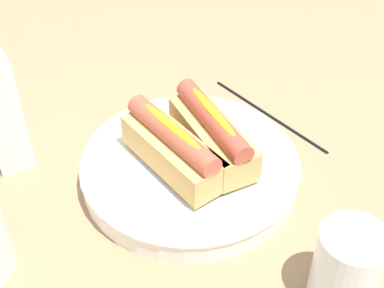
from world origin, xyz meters
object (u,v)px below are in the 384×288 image
(water_glass, at_px, (346,270))
(chopstick_near, at_px, (269,114))
(hotdog_back, at_px, (173,147))
(serving_bowl, at_px, (192,166))
(hotdog_front, at_px, (211,131))

(water_glass, xyz_separation_m, chopstick_near, (0.25, -0.17, -0.04))
(hotdog_back, xyz_separation_m, water_glass, (-0.24, -0.02, -0.02))
(serving_bowl, relative_size, water_glass, 3.04)
(hotdog_front, distance_m, hotdog_back, 0.06)
(hotdog_front, height_order, chopstick_near, hotdog_front)
(hotdog_front, bearing_deg, chopstick_near, -80.23)
(serving_bowl, height_order, hotdog_front, hotdog_front)
(hotdog_back, bearing_deg, serving_bowl, -99.24)
(water_glass, relative_size, chopstick_near, 0.41)
(hotdog_back, relative_size, water_glass, 1.70)
(serving_bowl, bearing_deg, chopstick_near, -83.25)
(chopstick_near, bearing_deg, hotdog_back, 96.62)
(water_glass, bearing_deg, serving_bowl, -0.94)
(hotdog_front, bearing_deg, water_glass, 172.23)
(hotdog_front, distance_m, water_glass, 0.23)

